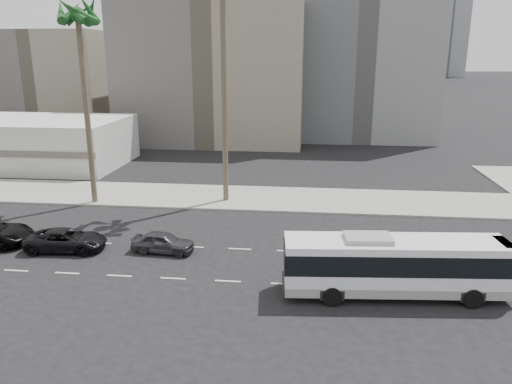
# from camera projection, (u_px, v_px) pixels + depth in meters

# --- Properties ---
(ground) EXTENTS (700.00, 700.00, 0.00)m
(ground) POSITION_uv_depth(u_px,v_px,m) (284.00, 284.00, 25.70)
(ground) COLOR black
(ground) RESTS_ON ground
(sidewalk_north) EXTENTS (120.00, 7.00, 0.15)m
(sidewalk_north) POSITION_uv_depth(u_px,v_px,m) (294.00, 199.00, 40.50)
(sidewalk_north) COLOR gray
(sidewalk_north) RESTS_ON ground
(commercial_low) EXTENTS (22.00, 12.16, 5.00)m
(commercial_low) POSITION_uv_depth(u_px,v_px,m) (22.00, 142.00, 53.05)
(commercial_low) COLOR beige
(commercial_low) RESTS_ON ground
(midrise_beige_west) EXTENTS (24.00, 18.00, 18.00)m
(midrise_beige_west) POSITION_uv_depth(u_px,v_px,m) (216.00, 74.00, 67.56)
(midrise_beige_west) COLOR #67635D
(midrise_beige_west) RESTS_ON ground
(midrise_gray_center) EXTENTS (20.00, 20.00, 26.00)m
(midrise_gray_center) POSITION_uv_depth(u_px,v_px,m) (360.00, 45.00, 71.05)
(midrise_gray_center) COLOR slate
(midrise_gray_center) RESTS_ON ground
(midrise_beige_far) EXTENTS (18.00, 16.00, 15.00)m
(midrise_beige_far) POSITION_uv_depth(u_px,v_px,m) (57.00, 82.00, 75.50)
(midrise_beige_far) COLOR #67635D
(midrise_beige_far) RESTS_ON ground
(civic_tower) EXTENTS (42.00, 42.00, 129.00)m
(civic_tower) POSITION_uv_depth(u_px,v_px,m) (308.00, 0.00, 254.47)
(civic_tower) COLOR #BBB5A4
(civic_tower) RESTS_ON ground
(highrise_right) EXTENTS (26.00, 26.00, 70.00)m
(highrise_right) POSITION_uv_depth(u_px,v_px,m) (406.00, 3.00, 231.41)
(highrise_right) COLOR slate
(highrise_right) RESTS_ON ground
(highrise_far) EXTENTS (22.00, 22.00, 60.00)m
(highrise_far) POSITION_uv_depth(u_px,v_px,m) (444.00, 18.00, 258.82)
(highrise_far) COLOR slate
(highrise_far) RESTS_ON ground
(city_bus) EXTENTS (11.14, 3.35, 3.15)m
(city_bus) POSITION_uv_depth(u_px,v_px,m) (395.00, 264.00, 24.13)
(city_bus) COLOR silver
(city_bus) RESTS_ON ground
(car_a) EXTENTS (1.82, 3.91, 1.30)m
(car_a) POSITION_uv_depth(u_px,v_px,m) (163.00, 242.00, 29.69)
(car_a) COLOR #313235
(car_a) RESTS_ON ground
(car_b) EXTENTS (2.61, 5.00, 1.34)m
(car_b) POSITION_uv_depth(u_px,v_px,m) (66.00, 240.00, 29.98)
(car_b) COLOR black
(car_b) RESTS_ON ground
(palm_mid) EXTENTS (5.09, 5.09, 15.74)m
(palm_mid) POSITION_uv_depth(u_px,v_px,m) (78.00, 19.00, 35.80)
(palm_mid) COLOR brown
(palm_mid) RESTS_ON ground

